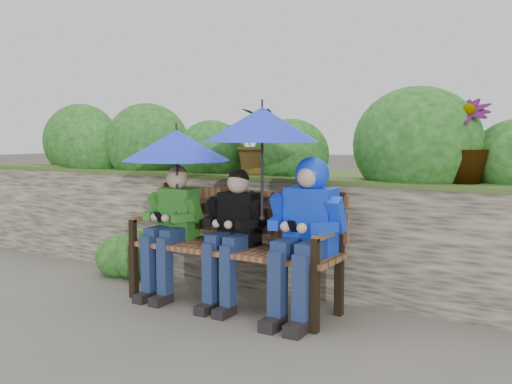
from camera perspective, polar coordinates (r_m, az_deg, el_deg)
The scene contains 8 objects.
ground at distance 4.69m, azimuth -0.63°, elevation -11.73°, with size 60.00×60.00×0.00m, color #55564B.
garden_backdrop at distance 5.98m, azimuth 6.29°, elevation -1.58°, with size 8.00×2.86×1.85m.
park_bench at distance 4.74m, azimuth -1.95°, elevation -4.69°, with size 1.83×0.54×0.97m.
boy_left at distance 5.01m, azimuth -8.43°, elevation -3.05°, with size 0.49×0.57×1.14m.
boy_middle at distance 4.64m, azimuth -2.32°, elevation -3.74°, with size 0.48×0.56×1.13m.
boy_right at distance 4.32m, azimuth 4.97°, elevation -3.25°, with size 0.56×0.68×1.24m.
umbrella_left at distance 4.94m, azimuth -7.95°, elevation 4.62°, with size 0.93×0.93×0.79m.
umbrella_right at distance 4.43m, azimuth 0.62°, elevation 6.76°, with size 0.93×0.93×0.94m.
Camera 1 is at (2.31, -3.82, 1.43)m, focal length 40.00 mm.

